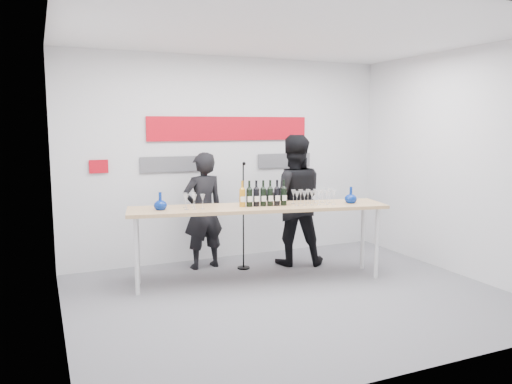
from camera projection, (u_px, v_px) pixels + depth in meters
ground at (291, 297)px, 5.87m from camera, size 5.00×5.00×0.00m
back_wall at (230, 159)px, 7.48m from camera, size 5.00×0.04×3.00m
signage at (227, 138)px, 7.39m from camera, size 3.38×0.02×0.79m
tasting_table at (259, 212)px, 6.35m from camera, size 3.34×1.29×0.98m
wine_bottles at (263, 193)px, 6.31m from camera, size 0.62×0.19×0.33m
decanter_left at (160, 201)px, 6.04m from camera, size 0.16×0.16×0.21m
decanter_right at (351, 195)px, 6.57m from camera, size 0.16×0.16×0.21m
glasses_left at (192, 201)px, 6.13m from camera, size 0.26×0.26×0.18m
glasses_right at (314, 197)px, 6.48m from camera, size 0.59×0.32×0.18m
presenter_left at (203, 211)px, 6.96m from camera, size 0.64×0.47×1.63m
presenter_right at (293, 200)px, 7.15m from camera, size 1.10×0.98×1.87m
mic_stand at (244, 237)px, 6.95m from camera, size 0.18×0.18×1.51m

